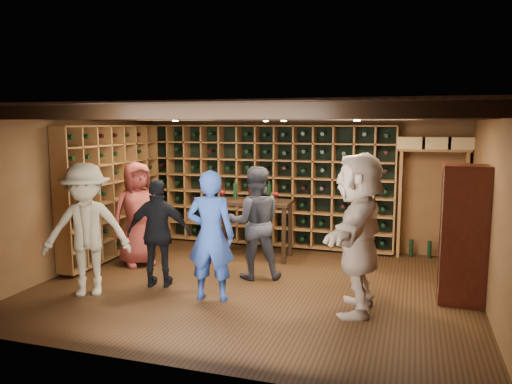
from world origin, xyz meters
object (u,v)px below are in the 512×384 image
(guest_red_floral, at_px, (138,214))
(tasting_table, at_px, (252,208))
(display_cabinet, at_px, (463,237))
(guest_khaki, at_px, (86,230))
(man_blue_shirt, at_px, (211,236))
(guest_beige, at_px, (358,233))
(man_grey_suit, at_px, (255,223))
(guest_woman_black, at_px, (159,233))

(guest_red_floral, distance_m, tasting_table, 1.91)
(display_cabinet, height_order, guest_khaki, guest_khaki)
(guest_khaki, bearing_deg, man_blue_shirt, -16.04)
(man_blue_shirt, xyz_separation_m, guest_beige, (1.86, 0.16, 0.12))
(guest_beige, height_order, tasting_table, guest_beige)
(tasting_table, bearing_deg, man_grey_suit, -73.15)
(man_blue_shirt, bearing_deg, display_cabinet, -172.84)
(guest_red_floral, xyz_separation_m, guest_khaki, (0.09, -1.45, 0.05))
(display_cabinet, relative_size, tasting_table, 1.30)
(guest_khaki, relative_size, tasting_table, 1.32)
(guest_red_floral, relative_size, guest_woman_black, 1.10)
(guest_khaki, bearing_deg, guest_red_floral, 67.17)
(man_blue_shirt, distance_m, guest_khaki, 1.69)
(guest_red_floral, relative_size, guest_beige, 0.86)
(man_blue_shirt, bearing_deg, man_grey_suit, -112.31)
(man_blue_shirt, bearing_deg, tasting_table, -95.33)
(man_grey_suit, bearing_deg, man_blue_shirt, 55.80)
(man_grey_suit, height_order, guest_red_floral, guest_red_floral)
(display_cabinet, distance_m, guest_woman_black, 4.06)
(man_blue_shirt, xyz_separation_m, tasting_table, (-0.13, 2.15, 0.01))
(display_cabinet, bearing_deg, guest_red_floral, 176.91)
(man_blue_shirt, distance_m, tasting_table, 2.15)
(guest_woman_black, bearing_deg, tasting_table, -127.86)
(man_blue_shirt, distance_m, guest_woman_black, 0.96)
(man_blue_shirt, relative_size, man_grey_suit, 1.02)
(tasting_table, bearing_deg, display_cabinet, -24.27)
(guest_red_floral, xyz_separation_m, tasting_table, (1.63, 1.00, 0.02))
(man_blue_shirt, height_order, guest_woman_black, man_blue_shirt)
(display_cabinet, height_order, guest_beige, guest_beige)
(guest_beige, bearing_deg, man_blue_shirt, -85.01)
(guest_beige, bearing_deg, display_cabinet, 120.26)
(man_blue_shirt, bearing_deg, guest_red_floral, -41.91)
(man_blue_shirt, bearing_deg, guest_woman_black, -26.39)
(guest_woman_black, distance_m, guest_beige, 2.79)
(guest_khaki, bearing_deg, display_cabinet, -12.48)
(guest_beige, relative_size, tasting_table, 1.45)
(guest_woman_black, bearing_deg, guest_beige, 162.41)
(guest_red_floral, height_order, guest_beige, guest_beige)
(man_blue_shirt, relative_size, guest_red_floral, 1.01)
(man_grey_suit, bearing_deg, guest_woman_black, 13.03)
(guest_red_floral, bearing_deg, guest_khaki, -136.00)
(guest_woman_black, height_order, guest_khaki, guest_khaki)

